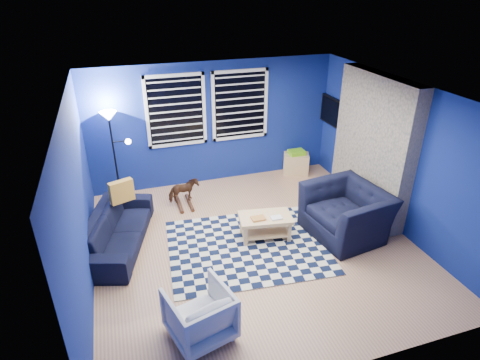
# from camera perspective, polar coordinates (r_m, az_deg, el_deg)

# --- Properties ---
(floor) EXTENTS (5.00, 5.00, 0.00)m
(floor) POSITION_cam_1_polar(r_m,az_deg,el_deg) (6.64, 2.06, -9.12)
(floor) COLOR tan
(floor) RESTS_ON ground
(ceiling) EXTENTS (5.00, 5.00, 0.00)m
(ceiling) POSITION_cam_1_polar(r_m,az_deg,el_deg) (5.55, 2.49, 12.23)
(ceiling) COLOR white
(ceiling) RESTS_ON wall_back
(wall_back) EXTENTS (5.00, 0.00, 5.00)m
(wall_back) POSITION_cam_1_polar(r_m,az_deg,el_deg) (8.21, -3.75, 7.97)
(wall_back) COLOR navy
(wall_back) RESTS_ON floor
(wall_left) EXTENTS (0.00, 5.00, 5.00)m
(wall_left) POSITION_cam_1_polar(r_m,az_deg,el_deg) (5.73, -22.01, -2.86)
(wall_left) COLOR navy
(wall_left) RESTS_ON floor
(wall_right) EXTENTS (0.00, 5.00, 5.00)m
(wall_right) POSITION_cam_1_polar(r_m,az_deg,el_deg) (7.18, 21.40, 3.26)
(wall_right) COLOR navy
(wall_right) RESTS_ON floor
(fireplace) EXTENTS (0.65, 2.00, 2.50)m
(fireplace) POSITION_cam_1_polar(r_m,az_deg,el_deg) (7.48, 18.19, 4.27)
(fireplace) COLOR gray
(fireplace) RESTS_ON floor
(window_left) EXTENTS (1.17, 0.06, 1.42)m
(window_left) POSITION_cam_1_polar(r_m,az_deg,el_deg) (7.92, -9.09, 9.66)
(window_left) COLOR black
(window_left) RESTS_ON wall_back
(window_right) EXTENTS (1.17, 0.06, 1.42)m
(window_right) POSITION_cam_1_polar(r_m,az_deg,el_deg) (8.21, 0.02, 10.60)
(window_right) COLOR black
(window_right) RESTS_ON wall_back
(tv) EXTENTS (0.07, 1.00, 0.58)m
(tv) POSITION_cam_1_polar(r_m,az_deg,el_deg) (8.63, 13.23, 9.31)
(tv) COLOR black
(tv) RESTS_ON wall_right
(rug) EXTENTS (2.67, 2.22, 0.02)m
(rug) POSITION_cam_1_polar(r_m,az_deg,el_deg) (6.58, 1.00, -9.39)
(rug) COLOR black
(rug) RESTS_ON floor
(sofa) EXTENTS (2.14, 1.33, 0.58)m
(sofa) POSITION_cam_1_polar(r_m,az_deg,el_deg) (6.76, -17.06, -6.77)
(sofa) COLOR black
(sofa) RESTS_ON floor
(armchair_big) EXTENTS (1.43, 1.29, 0.83)m
(armchair_big) POSITION_cam_1_polar(r_m,az_deg,el_deg) (6.91, 14.87, -4.46)
(armchair_big) COLOR black
(armchair_big) RESTS_ON floor
(armchair_bent) EXTENTS (0.87, 0.89, 0.66)m
(armchair_bent) POSITION_cam_1_polar(r_m,az_deg,el_deg) (5.04, -5.77, -18.43)
(armchair_bent) COLOR gray
(armchair_bent) RESTS_ON floor
(rocking_horse) EXTENTS (0.36, 0.60, 0.47)m
(rocking_horse) POSITION_cam_1_polar(r_m,az_deg,el_deg) (7.62, -8.02, -1.57)
(rocking_horse) COLOR #4C2818
(rocking_horse) RESTS_ON floor
(coffee_table) EXTENTS (0.92, 0.62, 0.43)m
(coffee_table) POSITION_cam_1_polar(r_m,az_deg,el_deg) (6.65, 3.61, -6.00)
(coffee_table) COLOR #DDB17C
(coffee_table) RESTS_ON rug
(cabinet) EXTENTS (0.63, 0.53, 0.54)m
(cabinet) POSITION_cam_1_polar(r_m,az_deg,el_deg) (8.94, 7.96, 2.40)
(cabinet) COLOR #DDB17C
(cabinet) RESTS_ON floor
(floor_lamp) EXTENTS (0.48, 0.30, 1.77)m
(floor_lamp) POSITION_cam_1_polar(r_m,az_deg,el_deg) (7.69, -17.81, 6.96)
(floor_lamp) COLOR black
(floor_lamp) RESTS_ON floor
(throw_pillow) EXTENTS (0.41, 0.25, 0.37)m
(throw_pillow) POSITION_cam_1_polar(r_m,az_deg,el_deg) (6.85, -16.49, -1.56)
(throw_pillow) COLOR gold
(throw_pillow) RESTS_ON sofa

